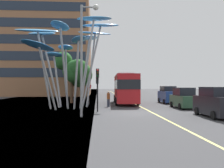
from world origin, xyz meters
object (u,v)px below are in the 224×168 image
object	(u,v)px
traffic_light_kerb_near	(98,81)
pedestrian	(108,99)
car_parked_near	(216,103)
red_bus	(125,87)
car_parked_far	(168,95)
traffic_light_kerb_far	(97,85)
car_parked_mid	(184,99)
leaf_sculpture	(69,42)
no_entry_sign	(89,91)
street_lamp	(85,46)

from	to	relation	value
traffic_light_kerb_near	pedestrian	xyz separation A→B (m)	(1.18, 4.92, -1.91)
car_parked_near	red_bus	bearing A→B (deg)	112.73
car_parked_far	traffic_light_kerb_far	bearing A→B (deg)	-148.30
car_parked_mid	leaf_sculpture	bearing A→B (deg)	174.22
red_bus	leaf_sculpture	bearing A→B (deg)	-143.60
traffic_light_kerb_near	car_parked_far	distance (m)	13.35
car_parked_near	pedestrian	bearing A→B (deg)	131.34
car_parked_far	no_entry_sign	distance (m)	10.44
car_parked_far	pedestrian	size ratio (longest dim) A/B	2.35
leaf_sculpture	street_lamp	bearing A→B (deg)	-74.06
red_bus	traffic_light_kerb_near	distance (m)	9.58
car_parked_near	car_parked_far	bearing A→B (deg)	88.28
traffic_light_kerb_far	car_parked_far	bearing A→B (deg)	31.70
traffic_light_kerb_near	no_entry_sign	size ratio (longest dim) A/B	1.52
leaf_sculpture	car_parked_mid	xyz separation A→B (m)	(11.85, -1.20, -5.91)
traffic_light_kerb_far	no_entry_sign	bearing A→B (deg)	103.99
traffic_light_kerb_far	car_parked_mid	world-z (taller)	traffic_light_kerb_far
traffic_light_kerb_far	pedestrian	distance (m)	2.28
car_parked_near	traffic_light_kerb_far	bearing A→B (deg)	139.55
car_parked_far	leaf_sculpture	bearing A→B (deg)	-156.06
leaf_sculpture	no_entry_sign	xyz separation A→B (m)	(1.90, 3.91, -5.21)
red_bus	no_entry_sign	xyz separation A→B (m)	(-4.61, -0.89, -0.43)
traffic_light_kerb_near	traffic_light_kerb_far	xyz separation A→B (m)	(-0.03, 3.78, -0.36)
traffic_light_kerb_near	car_parked_near	world-z (taller)	traffic_light_kerb_near
no_entry_sign	car_parked_mid	bearing A→B (deg)	-27.17
traffic_light_kerb_far	red_bus	bearing A→B (deg)	55.06
red_bus	car_parked_mid	bearing A→B (deg)	-48.35
no_entry_sign	car_parked_far	bearing A→B (deg)	8.36
red_bus	street_lamp	xyz separation A→B (m)	(-4.46, -11.98, 3.17)
traffic_light_kerb_near	car_parked_near	distance (m)	9.76
red_bus	street_lamp	bearing A→B (deg)	-110.42
leaf_sculpture	car_parked_far	world-z (taller)	leaf_sculpture
red_bus	traffic_light_kerb_far	world-z (taller)	red_bus
car_parked_mid	red_bus	bearing A→B (deg)	131.65
traffic_light_kerb_far	traffic_light_kerb_near	bearing A→B (deg)	-89.50
traffic_light_kerb_far	car_parked_mid	distance (m)	9.06
pedestrian	red_bus	bearing A→B (deg)	59.32
traffic_light_kerb_near	car_parked_far	xyz separation A→B (m)	(9.23, 9.50, -1.71)
leaf_sculpture	car_parked_far	bearing A→B (deg)	23.94
traffic_light_kerb_near	street_lamp	xyz separation A→B (m)	(-0.93, -3.10, 2.52)
red_bus	no_entry_sign	world-z (taller)	red_bus
traffic_light_kerb_far	street_lamp	distance (m)	7.51
car_parked_mid	street_lamp	distance (m)	12.26
leaf_sculpture	no_entry_sign	size ratio (longest dim) A/B	4.47
street_lamp	no_entry_sign	distance (m)	11.66
red_bus	leaf_sculpture	size ratio (longest dim) A/B	0.88
red_bus	traffic_light_kerb_far	bearing A→B (deg)	-124.94
leaf_sculpture	car_parked_mid	world-z (taller)	leaf_sculpture
street_lamp	pedestrian	size ratio (longest dim) A/B	4.96
red_bus	car_parked_mid	distance (m)	8.11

